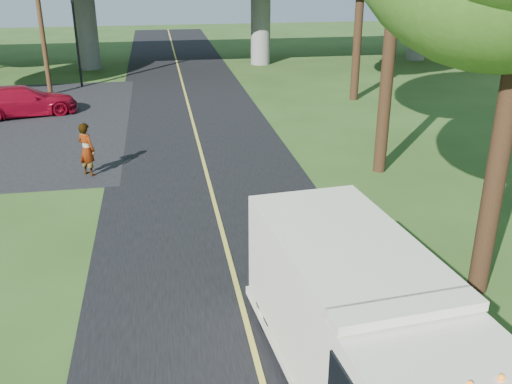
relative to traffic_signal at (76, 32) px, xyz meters
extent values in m
plane|color=#2D4A1A|center=(6.00, -26.00, -3.20)|extent=(120.00, 120.00, 0.00)
cube|color=black|center=(6.00, -16.00, -3.19)|extent=(7.00, 90.00, 0.02)
cube|color=gold|center=(6.00, -16.00, -3.17)|extent=(0.12, 90.00, 0.01)
cube|color=slate|center=(31.00, 6.00, -0.20)|extent=(4.00, 10.00, 6.00)
cylinder|color=slate|center=(0.00, 6.00, -0.50)|extent=(1.40, 1.40, 5.40)
cylinder|color=slate|center=(12.00, 6.00, -0.50)|extent=(1.40, 1.40, 5.40)
cylinder|color=slate|center=(24.00, 6.00, -0.50)|extent=(1.40, 1.40, 5.40)
cylinder|color=black|center=(0.00, 0.00, -0.60)|extent=(0.14, 0.14, 5.20)
imported|color=black|center=(0.00, 0.00, 1.40)|extent=(0.18, 0.22, 1.10)
cylinder|color=#472D19|center=(-1.50, -2.00, 1.30)|extent=(0.26, 0.26, 9.00)
cylinder|color=#382314|center=(11.50, -25.00, 0.30)|extent=(0.44, 0.44, 7.00)
cylinder|color=#382314|center=(12.20, -17.00, 0.65)|extent=(0.44, 0.44, 7.70)
cylinder|color=#382314|center=(15.00, -6.00, 0.13)|extent=(0.44, 0.44, 6.65)
cube|color=silver|center=(7.49, -26.83, -1.60)|extent=(2.68, 4.40, 2.15)
cube|color=silver|center=(7.53, -27.20, -2.91)|extent=(2.81, 5.73, 0.17)
cylinder|color=black|center=(6.40, -25.68, -2.77)|extent=(0.35, 0.88, 0.86)
cylinder|color=black|center=(8.34, -25.50, -2.77)|extent=(0.35, 0.88, 0.86)
imported|color=maroon|center=(-2.00, -6.55, -2.48)|extent=(5.32, 3.22, 1.44)
imported|color=gray|center=(1.89, -15.67, -2.24)|extent=(0.82, 0.80, 1.91)
camera|label=1|loc=(4.47, -35.38, 3.93)|focal=40.00mm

